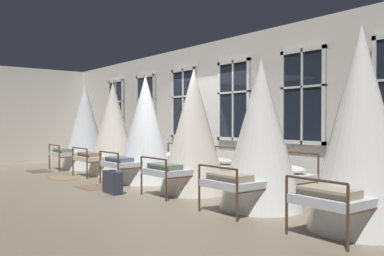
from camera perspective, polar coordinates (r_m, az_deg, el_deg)
ground at (r=9.06m, az=-4.05°, el=-8.16°), size 27.40×27.40×0.00m
back_wall_with_windows at (r=9.75m, az=2.52°, el=2.13°), size 14.70×0.10×3.27m
window_bank at (r=9.68m, az=1.97°, el=-1.29°), size 10.06×0.10×2.68m
cot_first at (r=13.02m, az=-14.47°, el=0.06°), size 1.38×1.96×2.56m
cot_second at (r=11.39m, az=-10.80°, el=-0.20°), size 1.38×1.96×2.50m
cot_third at (r=9.83m, az=-6.41°, el=-0.30°), size 1.38×1.95×2.52m
cot_fourth at (r=8.30m, az=0.23°, el=-0.64°), size 1.38×1.95×2.49m
cot_fifth at (r=6.89m, az=9.48°, el=-1.06°), size 1.38×1.95×2.46m
cot_sixth at (r=5.86m, az=22.22°, el=-0.27°), size 1.38×1.96×2.71m
rug_first at (r=12.64m, az=-20.25°, el=-5.61°), size 0.82×0.59×0.01m
rug_second at (r=10.93m, az=-17.38°, el=-6.61°), size 0.81×0.57×0.01m
rug_third at (r=9.27m, az=-13.44°, el=-7.94°), size 0.83×0.60×0.01m
suitcase_dark at (r=8.44m, az=-10.89°, el=-7.32°), size 0.57×0.25×0.47m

